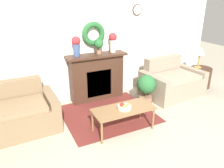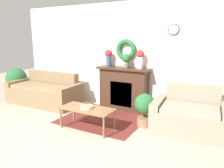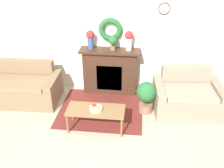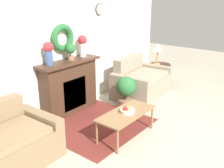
% 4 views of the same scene
% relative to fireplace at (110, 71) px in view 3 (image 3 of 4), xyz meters
% --- Properties ---
extents(ground_plane, '(16.00, 16.00, 0.00)m').
position_rel_fireplace_xyz_m(ground_plane, '(0.02, -2.39, -0.55)').
color(ground_plane, '#ADA38E').
extents(floor_rug, '(1.81, 1.60, 0.01)m').
position_rel_fireplace_xyz_m(floor_rug, '(-0.10, -0.82, -0.55)').
color(floor_rug, maroon).
rests_on(floor_rug, ground_plane).
extents(wall_back, '(6.80, 0.19, 2.70)m').
position_rel_fireplace_xyz_m(wall_back, '(0.02, 0.20, 0.80)').
color(wall_back, white).
rests_on(wall_back, ground_plane).
extents(fireplace, '(1.38, 0.41, 1.09)m').
position_rel_fireplace_xyz_m(fireplace, '(0.00, 0.00, 0.00)').
color(fireplace, '#42281C').
rests_on(fireplace, ground_plane).
extents(couch_left, '(2.07, 0.99, 0.85)m').
position_rel_fireplace_xyz_m(couch_left, '(-2.14, -0.61, -0.24)').
color(couch_left, '#846B4C').
rests_on(couch_left, ground_plane).
extents(loveseat_right, '(1.48, 1.09, 0.90)m').
position_rel_fireplace_xyz_m(loveseat_right, '(1.75, -0.61, -0.23)').
color(loveseat_right, gray).
rests_on(loveseat_right, ground_plane).
extents(coffee_table, '(1.11, 0.50, 0.44)m').
position_rel_fireplace_xyz_m(coffee_table, '(-0.10, -1.49, -0.15)').
color(coffee_table, olive).
rests_on(coffee_table, ground_plane).
extents(fruit_bowl, '(0.25, 0.25, 0.12)m').
position_rel_fireplace_xyz_m(fruit_bowl, '(-0.10, -1.50, -0.07)').
color(fruit_bowl, beige).
rests_on(fruit_bowl, coffee_table).
extents(vase_on_mantel_left, '(0.19, 0.19, 0.43)m').
position_rel_fireplace_xyz_m(vase_on_mantel_left, '(-0.45, 0.01, 0.79)').
color(vase_on_mantel_left, '#3D5684').
rests_on(vase_on_mantel_left, fireplace).
extents(vase_on_mantel_right, '(0.19, 0.19, 0.45)m').
position_rel_fireplace_xyz_m(vase_on_mantel_right, '(0.43, 0.01, 0.80)').
color(vase_on_mantel_right, silver).
rests_on(vase_on_mantel_right, fireplace).
extents(potted_plant_on_mantel, '(0.21, 0.21, 0.34)m').
position_rel_fireplace_xyz_m(potted_plant_on_mantel, '(0.07, -0.01, 0.75)').
color(potted_plant_on_mantel, '#8E664C').
rests_on(potted_plant_on_mantel, fireplace).
extents(potted_plant_floor_by_loveseat, '(0.43, 0.43, 0.70)m').
position_rel_fireplace_xyz_m(potted_plant_floor_by_loveseat, '(0.87, -0.79, -0.14)').
color(potted_plant_floor_by_loveseat, '#8E664C').
rests_on(potted_plant_floor_by_loveseat, ground_plane).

